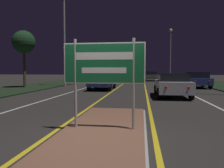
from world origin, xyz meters
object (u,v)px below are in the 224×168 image
(highway_sign, at_px, (104,67))
(car_approaching_1, at_px, (96,76))
(car_receding_0, at_px, (172,84))
(car_receding_2, at_px, (151,76))
(car_approaching_0, at_px, (103,80))
(streetlight_right_far, at_px, (171,45))
(streetlight_left_near, at_px, (64,22))
(car_receding_1, at_px, (197,79))

(highway_sign, xyz_separation_m, car_approaching_1, (-5.77, 26.03, -0.95))
(car_receding_0, distance_m, car_approaching_1, 19.91)
(car_receding_0, height_order, car_receding_2, car_receding_2)
(car_approaching_0, relative_size, car_approaching_1, 1.06)
(car_approaching_0, bearing_deg, car_approaching_1, 104.37)
(car_receding_2, bearing_deg, streetlight_right_far, 65.29)
(car_receding_2, relative_size, car_approaching_0, 1.07)
(streetlight_left_near, distance_m, car_approaching_1, 12.02)
(streetlight_left_near, distance_m, car_receding_0, 13.21)
(highway_sign, xyz_separation_m, car_receding_2, (2.34, 29.01, -0.92))
(streetlight_left_near, relative_size, car_receding_2, 2.02)
(car_receding_0, bearing_deg, highway_sign, -108.94)
(car_receding_0, relative_size, car_receding_2, 0.90)
(highway_sign, distance_m, streetlight_right_far, 38.51)
(streetlight_left_near, height_order, streetlight_right_far, streetlight_right_far)
(streetlight_left_near, distance_m, car_approaching_0, 7.60)
(car_receding_0, relative_size, car_approaching_0, 0.97)
(car_approaching_0, bearing_deg, streetlight_left_near, 146.35)
(car_receding_0, xyz_separation_m, car_receding_2, (-0.42, 20.97, 0.01))
(streetlight_left_near, bearing_deg, car_receding_1, 0.67)
(highway_sign, distance_m, car_approaching_0, 12.78)
(streetlight_left_near, bearing_deg, car_approaching_0, -33.65)
(streetlight_right_far, height_order, car_receding_1, streetlight_right_far)
(streetlight_right_far, relative_size, car_receding_0, 2.28)
(car_receding_0, bearing_deg, streetlight_right_far, 83.14)
(car_receding_1, height_order, car_approaching_1, car_receding_1)
(car_receding_1, relative_size, car_receding_2, 0.89)
(streetlight_left_near, distance_m, car_receding_2, 17.21)
(car_receding_2, bearing_deg, car_approaching_0, -105.76)
(car_approaching_0, distance_m, car_approaching_1, 13.92)
(highway_sign, xyz_separation_m, car_approaching_0, (-2.31, 12.54, -0.86))
(streetlight_right_far, bearing_deg, streetlight_left_near, -120.28)
(streetlight_left_near, bearing_deg, streetlight_right_far, 59.72)
(car_receding_0, height_order, car_approaching_1, car_receding_0)
(streetlight_right_far, height_order, car_approaching_0, streetlight_right_far)
(car_receding_0, distance_m, car_receding_1, 8.20)
(streetlight_right_far, height_order, car_approaching_1, streetlight_right_far)
(highway_sign, height_order, streetlight_right_far, streetlight_right_far)
(highway_sign, relative_size, car_approaching_1, 0.56)
(car_receding_2, bearing_deg, highway_sign, -94.61)
(car_approaching_0, bearing_deg, car_receding_1, 20.17)
(highway_sign, height_order, car_receding_2, highway_sign)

